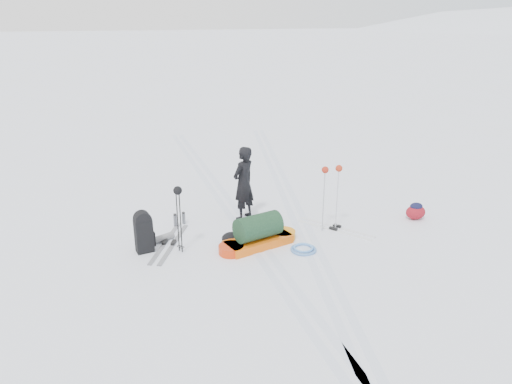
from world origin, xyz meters
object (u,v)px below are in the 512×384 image
pulk_sled (258,234)px  expedition_rucksack (146,232)px  skier (244,183)px  ski_poles_black (178,199)px

pulk_sled → expedition_rucksack: 2.11m
skier → pulk_sled: 1.48m
pulk_sled → ski_poles_black: size_ratio=1.33×
pulk_sled → skier: bearing=70.2°
expedition_rucksack → ski_poles_black: bearing=-31.3°
skier → expedition_rucksack: 2.39m
skier → pulk_sled: (-0.02, -1.37, -0.56)m
pulk_sled → ski_poles_black: 1.69m
ski_poles_black → expedition_rucksack: bearing=159.9°
expedition_rucksack → ski_poles_black: ski_poles_black is taller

